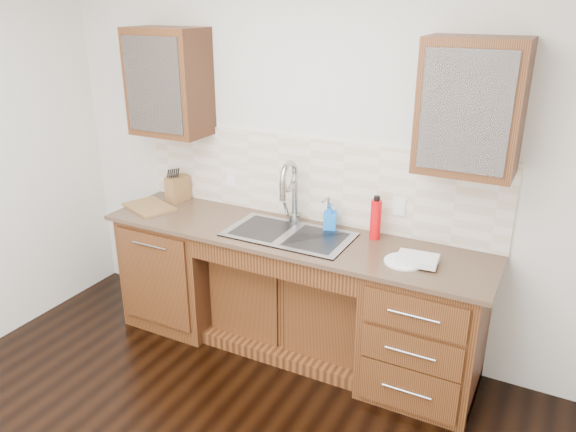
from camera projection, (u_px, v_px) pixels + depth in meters
The scene contains 23 objects.
wall_back at pixel (314, 157), 3.91m from camera, with size 4.00×0.10×2.70m, color silver.
base_cabinet_left at pixel (182, 267), 4.35m from camera, with size 0.70×0.62×0.88m, color #593014.
base_cabinet_center at pixel (296, 300), 4.05m from camera, with size 1.20×0.44×0.70m, color #593014.
base_cabinet_right at pixel (425, 329), 3.53m from camera, with size 0.70×0.62×0.88m, color #593014.
countertop at pixel (290, 236), 3.76m from camera, with size 2.70×0.65×0.03m, color #84705B.
backsplash at pixel (310, 180), 3.91m from camera, with size 2.70×0.02×0.59m, color beige.
sink at pixel (289, 247), 3.78m from camera, with size 0.84×0.46×0.19m, color #9E9EA5.
faucet at pixel (295, 195), 3.89m from camera, with size 0.04×0.04×0.40m, color #999993.
filter_tap at pixel (328, 211), 3.82m from camera, with size 0.02×0.02×0.24m, color #999993.
upper_cabinet_left at pixel (169, 82), 4.00m from camera, with size 0.55×0.34×0.75m, color #593014.
upper_cabinet_right at pixel (471, 107), 3.10m from camera, with size 0.55×0.34×0.75m, color #593014.
outlet_left at pixel (231, 179), 4.21m from camera, with size 0.08×0.01×0.12m, color white.
outlet_right at pixel (400, 207), 3.65m from camera, with size 0.08×0.01×0.12m, color white.
soap_bottle at pixel (330, 217), 3.80m from camera, with size 0.08×0.09×0.19m, color blue.
water_bottle at pixel (376, 220), 3.65m from camera, with size 0.07×0.07×0.27m, color red.
plate at pixel (404, 262), 3.35m from camera, with size 0.24×0.24×0.01m, color white.
dish_towel at pixel (417, 259), 3.32m from camera, with size 0.24×0.17×0.04m, color silver.
knife_block at pixel (178, 188), 4.35m from camera, with size 0.11×0.17×0.19m, color olive.
cutting_board at pixel (149, 207), 4.22m from camera, with size 0.38×0.27×0.02m, color #9B6C4C.
cup_left_a at pixel (159, 88), 4.06m from camera, with size 0.13×0.13×0.10m, color silver.
cup_left_b at pixel (184, 91), 3.97m from camera, with size 0.10×0.10×0.09m, color white.
cup_right_a at pixel (459, 115), 3.15m from camera, with size 0.13×0.13×0.10m, color white.
cup_right_b at pixel (486, 117), 3.08m from camera, with size 0.11×0.11×0.10m, color silver.
Camera 1 is at (1.58, -1.65, 2.40)m, focal length 35.00 mm.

